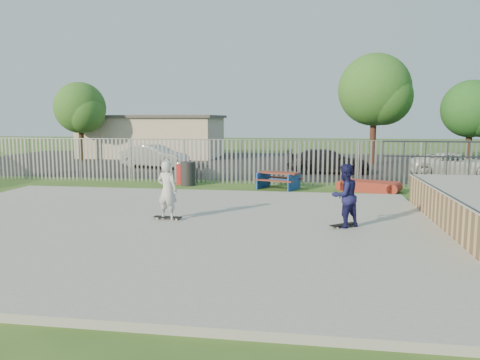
# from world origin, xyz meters

# --- Properties ---
(ground) EXTENTS (120.00, 120.00, 0.00)m
(ground) POSITION_xyz_m (0.00, 0.00, 0.00)
(ground) COLOR #31581E
(ground) RESTS_ON ground
(concrete_slab) EXTENTS (15.00, 12.00, 0.15)m
(concrete_slab) POSITION_xyz_m (0.00, 0.00, 0.07)
(concrete_slab) COLOR gray
(concrete_slab) RESTS_ON ground
(fence) EXTENTS (26.04, 16.02, 2.00)m
(fence) POSITION_xyz_m (1.00, 4.59, 1.00)
(fence) COLOR gray
(fence) RESTS_ON ground
(picnic_table) EXTENTS (2.06, 1.88, 0.71)m
(picnic_table) POSITION_xyz_m (2.82, 7.71, 0.36)
(picnic_table) COLOR maroon
(picnic_table) RESTS_ON ground
(funbox) EXTENTS (2.30, 1.72, 0.41)m
(funbox) POSITION_xyz_m (6.51, 7.59, 0.21)
(funbox) COLOR maroon
(funbox) RESTS_ON ground
(trash_bin_red) EXTENTS (0.53, 0.53, 0.88)m
(trash_bin_red) POSITION_xyz_m (-1.58, 8.47, 0.44)
(trash_bin_red) COLOR maroon
(trash_bin_red) RESTS_ON ground
(trash_bin_grey) EXTENTS (0.63, 0.63, 1.05)m
(trash_bin_grey) POSITION_xyz_m (-1.21, 8.08, 0.52)
(trash_bin_grey) COLOR black
(trash_bin_grey) RESTS_ON ground
(parking_lot) EXTENTS (40.00, 18.00, 0.02)m
(parking_lot) POSITION_xyz_m (0.00, 19.00, 0.01)
(parking_lot) COLOR black
(parking_lot) RESTS_ON ground
(car_silver) EXTENTS (4.38, 2.42, 1.37)m
(car_silver) POSITION_xyz_m (-5.07, 14.85, 0.70)
(car_silver) COLOR silver
(car_silver) RESTS_ON parking_lot
(car_dark) EXTENTS (4.51, 1.94, 1.29)m
(car_dark) POSITION_xyz_m (5.06, 13.64, 0.67)
(car_dark) COLOR black
(car_dark) RESTS_ON parking_lot
(car_white) EXTENTS (4.53, 2.50, 1.20)m
(car_white) POSITION_xyz_m (11.38, 13.27, 0.62)
(car_white) COLOR white
(car_white) RESTS_ON parking_lot
(building) EXTENTS (10.40, 6.40, 3.20)m
(building) POSITION_xyz_m (-8.00, 23.00, 1.61)
(building) COLOR beige
(building) RESTS_ON ground
(tree_left) EXTENTS (3.55, 3.55, 5.47)m
(tree_left) POSITION_xyz_m (-11.89, 19.05, 3.68)
(tree_left) COLOR #3C2C18
(tree_left) RESTS_ON ground
(tree_mid) EXTENTS (4.56, 4.56, 7.04)m
(tree_mid) POSITION_xyz_m (8.04, 19.25, 4.74)
(tree_mid) COLOR #46281C
(tree_mid) RESTS_ON ground
(tree_right) EXTENTS (3.37, 3.37, 5.20)m
(tree_right) POSITION_xyz_m (13.39, 17.76, 3.50)
(tree_right) COLOR #3A2717
(tree_right) RESTS_ON ground
(skateboard_a) EXTENTS (0.75, 0.66, 0.08)m
(skateboard_a) POSITION_xyz_m (5.05, 0.31, 0.19)
(skateboard_a) COLOR black
(skateboard_a) RESTS_ON concrete_slab
(skateboard_b) EXTENTS (0.81, 0.25, 0.08)m
(skateboard_b) POSITION_xyz_m (0.26, 0.50, 0.19)
(skateboard_b) COLOR black
(skateboard_b) RESTS_ON concrete_slab
(skater_navy) EXTENTS (1.01, 0.98, 1.64)m
(skater_navy) POSITION_xyz_m (5.05, 0.31, 0.97)
(skater_navy) COLOR #161745
(skater_navy) RESTS_ON concrete_slab
(skater_white) EXTENTS (0.67, 0.52, 1.64)m
(skater_white) POSITION_xyz_m (0.26, 0.50, 0.97)
(skater_white) COLOR silver
(skater_white) RESTS_ON concrete_slab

